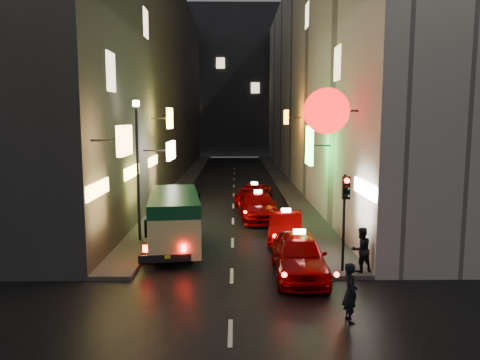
{
  "coord_description": "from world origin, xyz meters",
  "views": [
    {
      "loc": [
        0.14,
        -7.66,
        5.59
      ],
      "look_at": [
        0.34,
        13.0,
        2.88
      ],
      "focal_mm": 35.0,
      "sensor_mm": 36.0,
      "label": 1
    }
  ],
  "objects_px": {
    "pedestrian_crossing": "(350,289)",
    "lamp_post": "(138,161)",
    "taxi_near": "(299,252)",
    "traffic_light": "(345,202)",
    "minibus": "(174,215)"
  },
  "relations": [
    {
      "from": "pedestrian_crossing",
      "to": "lamp_post",
      "type": "xyz_separation_m",
      "value": [
        -7.5,
        8.34,
        2.77
      ]
    },
    {
      "from": "taxi_near",
      "to": "pedestrian_crossing",
      "type": "bearing_deg",
      "value": -76.73
    },
    {
      "from": "lamp_post",
      "to": "pedestrian_crossing",
      "type": "bearing_deg",
      "value": -48.02
    },
    {
      "from": "taxi_near",
      "to": "traffic_light",
      "type": "height_order",
      "value": "traffic_light"
    },
    {
      "from": "minibus",
      "to": "traffic_light",
      "type": "bearing_deg",
      "value": -27.4
    },
    {
      "from": "minibus",
      "to": "pedestrian_crossing",
      "type": "xyz_separation_m",
      "value": [
        5.77,
        -7.16,
        -0.59
      ]
    },
    {
      "from": "minibus",
      "to": "taxi_near",
      "type": "height_order",
      "value": "minibus"
    },
    {
      "from": "taxi_near",
      "to": "pedestrian_crossing",
      "type": "relative_size",
      "value": 2.98
    },
    {
      "from": "minibus",
      "to": "taxi_near",
      "type": "relative_size",
      "value": 1.04
    },
    {
      "from": "traffic_light",
      "to": "minibus",
      "type": "bearing_deg",
      "value": 152.6
    },
    {
      "from": "minibus",
      "to": "lamp_post",
      "type": "height_order",
      "value": "lamp_post"
    },
    {
      "from": "taxi_near",
      "to": "traffic_light",
      "type": "distance_m",
      "value": 2.4
    },
    {
      "from": "taxi_near",
      "to": "pedestrian_crossing",
      "type": "xyz_separation_m",
      "value": [
        0.9,
        -3.81,
        0.06
      ]
    },
    {
      "from": "pedestrian_crossing",
      "to": "taxi_near",
      "type": "bearing_deg",
      "value": 7.16
    },
    {
      "from": "traffic_light",
      "to": "lamp_post",
      "type": "xyz_separation_m",
      "value": [
        -8.2,
        4.53,
        1.04
      ]
    }
  ]
}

